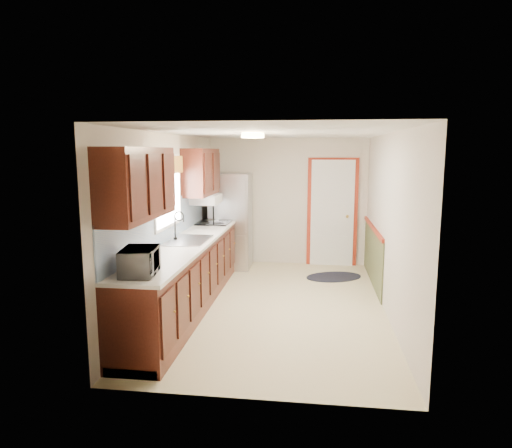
# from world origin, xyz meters

# --- Properties ---
(room_shell) EXTENTS (3.20, 5.20, 2.52)m
(room_shell) POSITION_xyz_m (0.00, 0.00, 1.20)
(room_shell) COLOR beige
(room_shell) RESTS_ON ground
(kitchen_run) EXTENTS (0.63, 4.00, 2.20)m
(kitchen_run) POSITION_xyz_m (-1.24, -0.29, 0.81)
(kitchen_run) COLOR #3C150D
(kitchen_run) RESTS_ON ground
(back_wall_trim) EXTENTS (1.12, 2.30, 2.08)m
(back_wall_trim) POSITION_xyz_m (0.99, 2.21, 0.89)
(back_wall_trim) COLOR maroon
(back_wall_trim) RESTS_ON ground
(ceiling_fixture) EXTENTS (0.30, 0.30, 0.06)m
(ceiling_fixture) POSITION_xyz_m (-0.30, -0.20, 2.36)
(ceiling_fixture) COLOR #FFD88C
(ceiling_fixture) RESTS_ON room_shell
(microwave) EXTENTS (0.34, 0.52, 0.33)m
(microwave) POSITION_xyz_m (-1.20, -1.95, 1.10)
(microwave) COLOR white
(microwave) RESTS_ON kitchen_run
(refrigerator) EXTENTS (0.75, 0.74, 1.75)m
(refrigerator) POSITION_xyz_m (-1.02, 2.05, 0.88)
(refrigerator) COLOR #B7B7BC
(refrigerator) RESTS_ON ground
(rug) EXTENTS (1.15, 0.97, 0.01)m
(rug) POSITION_xyz_m (0.87, 1.58, 0.01)
(rug) COLOR black
(rug) RESTS_ON ground
(cooktop) EXTENTS (0.54, 0.65, 0.02)m
(cooktop) POSITION_xyz_m (-1.19, 1.39, 0.95)
(cooktop) COLOR black
(cooktop) RESTS_ON kitchen_run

